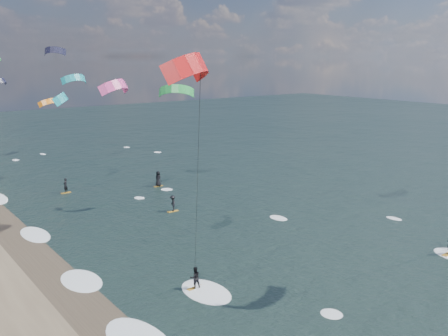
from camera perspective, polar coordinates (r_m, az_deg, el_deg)
ground at (r=30.70m, az=15.87°, el=-16.63°), size 260.00×260.00×0.00m
wet_sand_strip at (r=31.19m, az=-14.61°, el=-16.06°), size 3.00×240.00×0.00m
kitesurfer_near_b at (r=25.86m, az=-2.58°, el=1.19°), size 6.84×8.81×15.43m
far_kitesurfers at (r=53.96m, az=-8.80°, el=-2.46°), size 10.72×13.89×1.81m
bg_kite_field at (r=72.26m, az=-20.06°, el=9.21°), size 10.88×67.49×8.85m
shoreline_surf at (r=35.56m, az=-15.83°, el=-12.42°), size 2.40×79.40×0.11m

